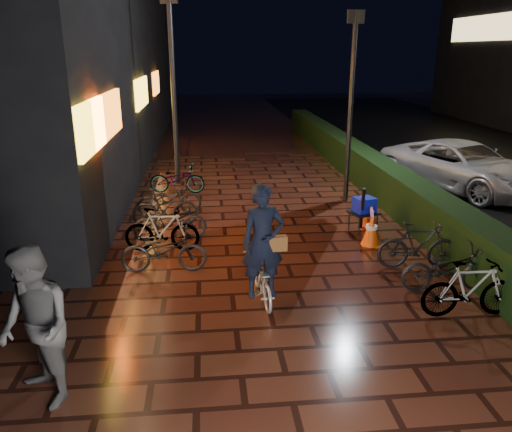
{
  "coord_description": "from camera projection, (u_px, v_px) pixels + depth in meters",
  "views": [
    {
      "loc": [
        -1.46,
        -7.48,
        3.87
      ],
      "look_at": [
        -0.63,
        0.8,
        1.1
      ],
      "focal_mm": 35.0,
      "sensor_mm": 36.0,
      "label": 1
    }
  ],
  "objects": [
    {
      "name": "parked_bikes_hedge",
      "position": [
        444.0,
        266.0,
        8.34
      ],
      "size": [
        1.68,
        2.31,
        0.91
      ],
      "color": "black",
      "rests_on": "ground"
    },
    {
      "name": "cart_assembly",
      "position": [
        364.0,
        207.0,
        11.05
      ],
      "size": [
        0.72,
        0.77,
        1.12
      ],
      "color": "black",
      "rests_on": "ground"
    },
    {
      "name": "lamp_post_sf",
      "position": [
        173.0,
        82.0,
        14.36
      ],
      "size": [
        0.51,
        0.26,
        5.45
      ],
      "color": "black",
      "rests_on": "ground"
    },
    {
      "name": "lamp_post_hedge",
      "position": [
        351.0,
        101.0,
        12.74
      ],
      "size": [
        0.46,
        0.19,
        4.81
      ],
      "color": "black",
      "rests_on": "ground"
    },
    {
      "name": "van",
      "position": [
        463.0,
        166.0,
        14.4
      ],
      "size": [
        4.15,
        5.45,
        1.38
      ],
      "primitive_type": "imported",
      "rotation": [
        0.0,
        0.0,
        0.43
      ],
      "color": "#B2B2B7",
      "rests_on": "ground"
    },
    {
      "name": "traffic_barrier",
      "position": [
        370.0,
        221.0,
        10.91
      ],
      "size": [
        0.77,
        1.57,
        0.64
      ],
      "color": "#FE560D",
      "rests_on": "ground"
    },
    {
      "name": "bystander_person",
      "position": [
        35.0,
        328.0,
        5.51
      ],
      "size": [
        1.14,
        1.18,
        1.91
      ],
      "primitive_type": "imported",
      "rotation": [
        0.0,
        0.0,
        -0.9
      ],
      "color": "#515153",
      "rests_on": "ground"
    },
    {
      "name": "cyclist",
      "position": [
        262.0,
        259.0,
        7.89
      ],
      "size": [
        0.73,
        1.4,
        1.96
      ],
      "color": "silver",
      "rests_on": "ground"
    },
    {
      "name": "parked_bikes_storefront",
      "position": [
        169.0,
        211.0,
        11.27
      ],
      "size": [
        1.74,
        6.02,
        0.91
      ],
      "color": "black",
      "rests_on": "ground"
    },
    {
      "name": "hedge",
      "position": [
        355.0,
        160.0,
        16.13
      ],
      "size": [
        0.7,
        20.0,
        1.0
      ],
      "primitive_type": "cube",
      "color": "black",
      "rests_on": "ground"
    },
    {
      "name": "ground",
      "position": [
        298.0,
        291.0,
        8.42
      ],
      "size": [
        80.0,
        80.0,
        0.0
      ],
      "primitive_type": "plane",
      "color": "#381911",
      "rests_on": "ground"
    }
  ]
}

